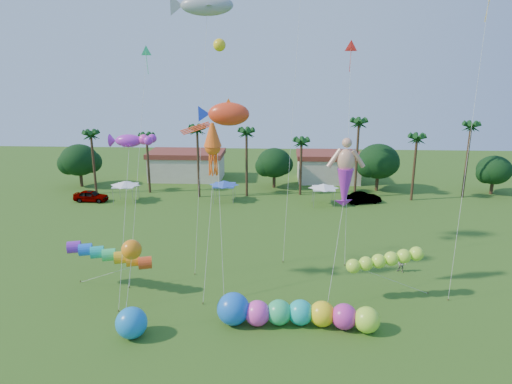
# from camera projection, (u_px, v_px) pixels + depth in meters

# --- Properties ---
(ground) EXTENTS (160.00, 160.00, 0.00)m
(ground) POSITION_uv_depth(u_px,v_px,m) (248.00, 366.00, 29.70)
(ground) COLOR #285116
(ground) RESTS_ON ground
(tree_line) EXTENTS (69.46, 8.91, 11.00)m
(tree_line) POSITION_uv_depth(u_px,v_px,m) (291.00, 163.00, 70.67)
(tree_line) COLOR #3A2819
(tree_line) RESTS_ON ground
(buildings_row) EXTENTS (35.00, 7.00, 4.00)m
(buildings_row) POSITION_uv_depth(u_px,v_px,m) (251.00, 168.00, 77.40)
(buildings_row) COLOR beige
(buildings_row) RESTS_ON ground
(tent_row) EXTENTS (31.00, 4.00, 0.60)m
(tent_row) POSITION_uv_depth(u_px,v_px,m) (224.00, 184.00, 64.21)
(tent_row) COLOR white
(tent_row) RESTS_ON ground
(car_a) EXTENTS (4.93, 2.21, 1.65)m
(car_a) POSITION_uv_depth(u_px,v_px,m) (91.00, 196.00, 65.22)
(car_a) COLOR #4C4C54
(car_a) RESTS_ON ground
(car_b) EXTENTS (5.07, 3.00, 1.58)m
(car_b) POSITION_uv_depth(u_px,v_px,m) (364.00, 198.00, 64.43)
(car_b) COLOR #4C4C54
(car_b) RESTS_ON ground
(spectator_b) EXTENTS (1.01, 0.94, 1.66)m
(spectator_b) POSITION_uv_depth(u_px,v_px,m) (402.00, 264.00, 42.93)
(spectator_b) COLOR gray
(spectator_b) RESTS_ON ground
(caterpillar_inflatable) EXTENTS (12.12, 2.82, 2.47)m
(caterpillar_inflatable) POSITION_uv_depth(u_px,v_px,m) (291.00, 313.00, 34.06)
(caterpillar_inflatable) COLOR #FF43C2
(caterpillar_inflatable) RESTS_ON ground
(blue_ball) EXTENTS (2.27, 2.27, 2.27)m
(blue_ball) POSITION_uv_depth(u_px,v_px,m) (131.00, 323.00, 32.60)
(blue_ball) COLOR #177ED6
(blue_ball) RESTS_ON ground
(rainbow_tube) EXTENTS (8.68, 2.88, 3.46)m
(rainbow_tube) POSITION_uv_depth(u_px,v_px,m) (122.00, 262.00, 38.31)
(rainbow_tube) COLOR #DA4418
(rainbow_tube) RESTS_ON ground
(green_worm) EXTENTS (10.02, 2.67, 3.79)m
(green_worm) POSITION_uv_depth(u_px,v_px,m) (353.00, 266.00, 37.20)
(green_worm) COLOR #B8FB37
(green_worm) RESTS_ON ground
(orange_ball_kite) EXTENTS (1.91, 1.87, 7.03)m
(orange_ball_kite) POSITION_uv_depth(u_px,v_px,m) (132.00, 250.00, 32.28)
(orange_ball_kite) COLOR orange
(orange_ball_kite) RESTS_ON ground
(merman_kite) EXTENTS (2.89, 5.26, 12.79)m
(merman_kite) POSITION_uv_depth(u_px,v_px,m) (345.00, 177.00, 37.41)
(merman_kite) COLOR tan
(merman_kite) RESTS_ON ground
(fish_kite) EXTENTS (5.45, 6.49, 15.98)m
(fish_kite) POSITION_uv_depth(u_px,v_px,m) (229.00, 114.00, 38.97)
(fish_kite) COLOR #EF3D1A
(fish_kite) RESTS_ON ground
(shark_kite) EXTENTS (6.55, 6.65, 25.26)m
(shark_kite) POSITION_uv_depth(u_px,v_px,m) (207.00, 5.00, 41.13)
(shark_kite) COLOR #929BA0
(shark_kite) RESTS_ON ground
(squid_kite) EXTENTS (1.80, 4.54, 14.49)m
(squid_kite) POSITION_uv_depth(u_px,v_px,m) (213.00, 147.00, 37.47)
(squid_kite) COLOR #FF5D14
(squid_kite) RESTS_ON ground
(lobster_kite) EXTENTS (4.13, 5.97, 13.72)m
(lobster_kite) POSITION_uv_depth(u_px,v_px,m) (129.00, 141.00, 37.07)
(lobster_kite) COLOR #B728CA
(lobster_kite) RESTS_ON ground
(delta_kite_red) EXTENTS (1.38, 4.47, 21.21)m
(delta_kite_red) POSITION_uv_depth(u_px,v_px,m) (351.00, 50.00, 43.11)
(delta_kite_red) COLOR red
(delta_kite_red) RESTS_ON ground
(delta_kite_green) EXTENTS (2.03, 5.15, 20.56)m
(delta_kite_green) POSITION_uv_depth(u_px,v_px,m) (146.00, 57.00, 39.10)
(delta_kite_green) COLOR #38EF87
(delta_kite_green) RESTS_ON ground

